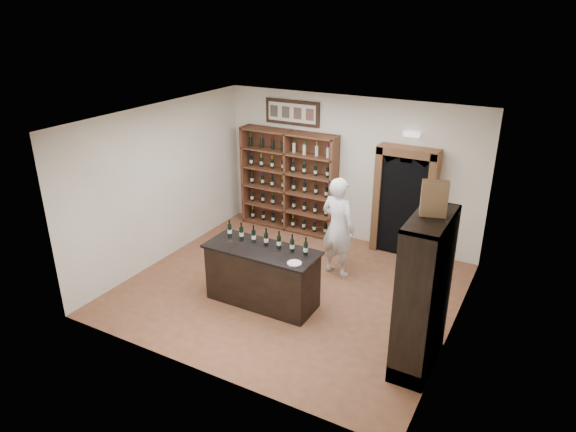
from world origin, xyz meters
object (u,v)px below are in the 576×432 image
object	(u,v)px
wine_shelf	(289,181)
wine_crate	(434,199)
tasting_counter	(262,276)
side_cabinet	(423,317)
shopkeeper	(338,227)
counter_bottle_0	(230,230)

from	to	relation	value
wine_shelf	wine_crate	bearing A→B (deg)	-40.19
tasting_counter	wine_crate	world-z (taller)	wine_crate
side_cabinet	shopkeeper	xyz separation A→B (m)	(-2.05, 1.81, 0.18)
counter_bottle_0	shopkeeper	world-z (taller)	shopkeeper
wine_shelf	counter_bottle_0	xyz separation A→B (m)	(0.38, -2.79, 0.01)
counter_bottle_0	wine_crate	distance (m)	3.67
shopkeeper	wine_crate	world-z (taller)	wine_crate
wine_shelf	counter_bottle_0	size ratio (longest dim) A/B	7.33
counter_bottle_0	wine_crate	xyz separation A→B (m)	(3.40, -0.40, 1.32)
counter_bottle_0	side_cabinet	bearing A→B (deg)	-7.35
side_cabinet	shopkeeper	world-z (taller)	side_cabinet
counter_bottle_0	tasting_counter	bearing A→B (deg)	-11.36
side_cabinet	wine_shelf	bearing A→B (deg)	139.79
counter_bottle_0	shopkeeper	size ratio (longest dim) A/B	0.16
tasting_counter	counter_bottle_0	xyz separation A→B (m)	(-0.72, 0.14, 0.61)
side_cabinet	wine_crate	size ratio (longest dim) A/B	4.84
tasting_counter	side_cabinet	size ratio (longest dim) A/B	0.85
side_cabinet	counter_bottle_0	bearing A→B (deg)	172.65
tasting_counter	counter_bottle_0	bearing A→B (deg)	168.64
counter_bottle_0	wine_crate	world-z (taller)	wine_crate
tasting_counter	shopkeeper	bearing A→B (deg)	65.86
wine_shelf	wine_crate	xyz separation A→B (m)	(3.78, -3.19, 1.33)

